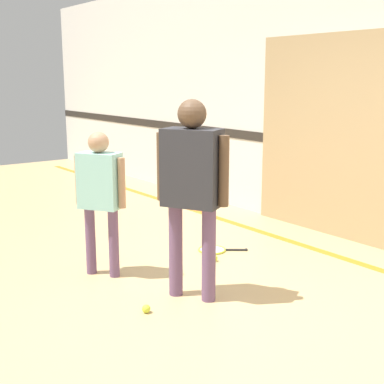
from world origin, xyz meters
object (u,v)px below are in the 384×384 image
(person_student_left, at_px, (100,188))
(tennis_ball_by_spare_racket, at_px, (214,258))
(person_instructor, at_px, (192,178))
(racket_spare_on_floor, at_px, (214,250))
(tennis_ball_near_instructor, at_px, (146,309))

(person_student_left, xyz_separation_m, tennis_ball_by_spare_racket, (0.34, 1.05, -0.78))
(person_instructor, bearing_deg, person_student_left, 171.93)
(person_student_left, bearing_deg, tennis_ball_by_spare_racket, 39.27)
(person_instructor, height_order, racket_spare_on_floor, person_instructor)
(person_instructor, xyz_separation_m, tennis_ball_near_instructor, (0.03, -0.47, -0.97))
(person_student_left, distance_m, tennis_ball_near_instructor, 1.23)
(tennis_ball_near_instructor, bearing_deg, racket_spare_on_floor, 121.81)
(racket_spare_on_floor, distance_m, tennis_ball_near_instructor, 1.63)
(person_instructor, distance_m, racket_spare_on_floor, 1.59)
(tennis_ball_by_spare_racket, bearing_deg, tennis_ball_near_instructor, -63.08)
(person_instructor, xyz_separation_m, person_student_left, (-0.91, -0.34, -0.19))
(tennis_ball_near_instructor, bearing_deg, tennis_ball_by_spare_racket, 116.92)
(tennis_ball_near_instructor, bearing_deg, person_instructor, 93.28)
(tennis_ball_near_instructor, bearing_deg, person_student_left, 172.58)
(person_student_left, xyz_separation_m, racket_spare_on_floor, (0.08, 1.26, -0.81))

